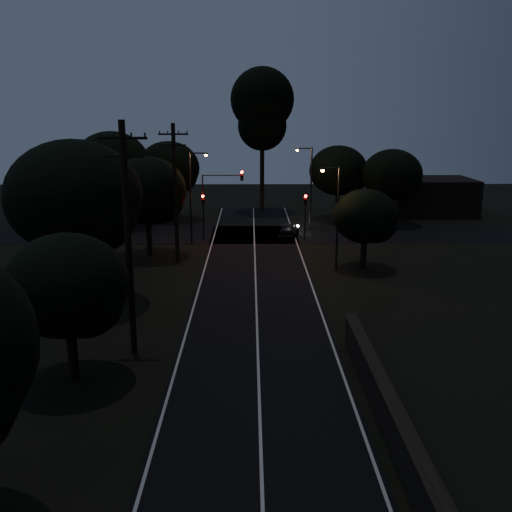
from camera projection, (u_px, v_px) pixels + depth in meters
name	position (u px, v px, depth m)	size (l,w,h in m)	color
road_surface	(255.00, 264.00, 43.37)	(60.00, 70.00, 0.03)	black
utility_pole_mid	(128.00, 237.00, 26.27)	(2.20, 0.30, 11.00)	black
utility_pole_far	(175.00, 191.00, 42.81)	(2.20, 0.30, 10.50)	black
tree_left_b	(71.00, 288.00, 23.62)	(5.13, 5.13, 6.52)	black
tree_left_c	(79.00, 200.00, 32.70)	(7.80, 7.80, 9.86)	black
tree_left_d	(149.00, 193.00, 44.68)	(6.25, 6.25, 7.93)	black
tree_far_nw	(171.00, 169.00, 60.12)	(6.55, 6.55, 8.30)	black
tree_far_w	(114.00, 165.00, 55.98)	(7.42, 7.42, 9.46)	black
tree_far_ne	(341.00, 172.00, 60.37)	(6.20, 6.20, 7.84)	black
tree_far_e	(394.00, 176.00, 57.54)	(6.04, 6.04, 7.66)	black
tree_right_a	(368.00, 218.00, 41.32)	(4.66, 4.66, 5.92)	black
tall_pine	(262.00, 108.00, 63.63)	(7.10, 7.10, 16.14)	black
building_left	(73.00, 196.00, 62.86)	(10.00, 8.00, 4.40)	black
building_right	(431.00, 196.00, 64.26)	(9.00, 7.00, 4.00)	black
signal_left	(203.00, 208.00, 51.21)	(0.28, 0.35, 4.10)	black
signal_right	(305.00, 208.00, 51.30)	(0.28, 0.35, 4.10)	black
signal_mast	(222.00, 192.00, 50.86)	(3.70, 0.35, 6.25)	black
streetlight_a	(193.00, 192.00, 48.83)	(1.66, 0.26, 8.00)	black
streetlight_b	(309.00, 183.00, 54.75)	(1.66, 0.26, 8.00)	black
streetlight_c	(336.00, 211.00, 41.26)	(1.46, 0.26, 7.50)	black
car	(289.00, 230.00, 52.85)	(1.54, 3.82, 1.30)	black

